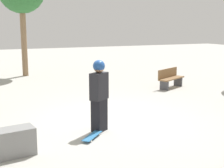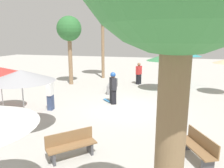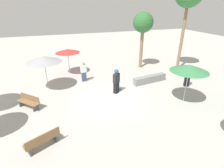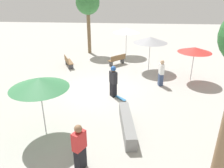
{
  "view_description": "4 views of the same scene",
  "coord_description": "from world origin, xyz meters",
  "px_view_note": "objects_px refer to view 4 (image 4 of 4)",
  "views": [
    {
      "loc": [
        8.04,
        -3.54,
        2.72
      ],
      "look_at": [
        0.36,
        -0.06,
        1.14
      ],
      "focal_mm": 50.0,
      "sensor_mm": 36.0,
      "label": 1
    },
    {
      "loc": [
        -2.28,
        11.25,
        3.85
      ],
      "look_at": [
        0.66,
        -0.01,
        1.31
      ],
      "focal_mm": 35.0,
      "sensor_mm": 36.0,
      "label": 2
    },
    {
      "loc": [
        -10.12,
        3.44,
        6.06
      ],
      "look_at": [
        0.48,
        -0.17,
        0.9
      ],
      "focal_mm": 28.0,
      "sensor_mm": 36.0,
      "label": 3
    },
    {
      "loc": [
        1.64,
        -12.19,
        5.81
      ],
      "look_at": [
        0.71,
        -0.94,
        0.92
      ],
      "focal_mm": 35.0,
      "sensor_mm": 36.0,
      "label": 4
    }
  ],
  "objects_px": {
    "bench_near": "(68,62)",
    "shade_umbrella_white": "(126,30)",
    "bench_far": "(117,60)",
    "bystander_far": "(161,73)",
    "bystander_watching": "(80,147)",
    "palm_tree_center_right": "(88,4)",
    "shade_umbrella_green": "(39,83)",
    "concrete_ledge": "(127,124)",
    "shade_umbrella_grey": "(150,40)",
    "shade_umbrella_red": "(195,50)",
    "skater_main": "(113,80)",
    "skateboard": "(121,98)"
  },
  "relations": [
    {
      "from": "bench_far",
      "to": "shade_umbrella_green",
      "type": "xyz_separation_m",
      "value": [
        -2.53,
        -9.84,
        1.98
      ]
    },
    {
      "from": "bench_near",
      "to": "bench_far",
      "type": "height_order",
      "value": "same"
    },
    {
      "from": "bystander_watching",
      "to": "bystander_far",
      "type": "height_order",
      "value": "bystander_watching"
    },
    {
      "from": "concrete_ledge",
      "to": "bystander_watching",
      "type": "relative_size",
      "value": 1.72
    },
    {
      "from": "bench_far",
      "to": "shade_umbrella_grey",
      "type": "xyz_separation_m",
      "value": [
        2.53,
        -1.15,
        1.96
      ]
    },
    {
      "from": "shade_umbrella_red",
      "to": "shade_umbrella_grey",
      "type": "relative_size",
      "value": 0.91
    },
    {
      "from": "bench_near",
      "to": "bystander_far",
      "type": "xyz_separation_m",
      "value": [
        7.04,
        -3.2,
        0.44
      ]
    },
    {
      "from": "concrete_ledge",
      "to": "shade_umbrella_green",
      "type": "height_order",
      "value": "shade_umbrella_green"
    },
    {
      "from": "shade_umbrella_green",
      "to": "shade_umbrella_grey",
      "type": "bearing_deg",
      "value": 59.74
    },
    {
      "from": "bench_near",
      "to": "shade_umbrella_white",
      "type": "distance_m",
      "value": 6.23
    },
    {
      "from": "palm_tree_center_right",
      "to": "bystander_far",
      "type": "bearing_deg",
      "value": -51.45
    },
    {
      "from": "bench_far",
      "to": "shade_umbrella_grey",
      "type": "relative_size",
      "value": 0.56
    },
    {
      "from": "skateboard",
      "to": "skater_main",
      "type": "bearing_deg",
      "value": -174.18
    },
    {
      "from": "concrete_ledge",
      "to": "bystander_far",
      "type": "bearing_deg",
      "value": 67.99
    },
    {
      "from": "palm_tree_center_right",
      "to": "shade_umbrella_green",
      "type": "bearing_deg",
      "value": -88.15
    },
    {
      "from": "palm_tree_center_right",
      "to": "shade_umbrella_white",
      "type": "bearing_deg",
      "value": -10.94
    },
    {
      "from": "skateboard",
      "to": "shade_umbrella_white",
      "type": "relative_size",
      "value": 0.27
    },
    {
      "from": "shade_umbrella_white",
      "to": "shade_umbrella_red",
      "type": "xyz_separation_m",
      "value": [
        4.61,
        -5.94,
        -0.21
      ]
    },
    {
      "from": "shade_umbrella_grey",
      "to": "palm_tree_center_right",
      "type": "distance_m",
      "value": 7.56
    },
    {
      "from": "bench_far",
      "to": "bystander_far",
      "type": "height_order",
      "value": "bystander_far"
    },
    {
      "from": "bench_near",
      "to": "palm_tree_center_right",
      "type": "bearing_deg",
      "value": 141.51
    },
    {
      "from": "concrete_ledge",
      "to": "shade_umbrella_green",
      "type": "distance_m",
      "value": 4.16
    },
    {
      "from": "bench_far",
      "to": "palm_tree_center_right",
      "type": "xyz_separation_m",
      "value": [
        -2.96,
        3.52,
        4.2
      ]
    },
    {
      "from": "shade_umbrella_white",
      "to": "shade_umbrella_red",
      "type": "height_order",
      "value": "shade_umbrella_white"
    },
    {
      "from": "shade_umbrella_green",
      "to": "bystander_watching",
      "type": "xyz_separation_m",
      "value": [
        1.96,
        -1.86,
        -1.52
      ]
    },
    {
      "from": "shade_umbrella_white",
      "to": "shade_umbrella_green",
      "type": "height_order",
      "value": "same"
    },
    {
      "from": "shade_umbrella_white",
      "to": "shade_umbrella_red",
      "type": "bearing_deg",
      "value": -52.14
    },
    {
      "from": "bystander_watching",
      "to": "shade_umbrella_red",
      "type": "bearing_deg",
      "value": 175.3
    },
    {
      "from": "palm_tree_center_right",
      "to": "bystander_far",
      "type": "height_order",
      "value": "palm_tree_center_right"
    },
    {
      "from": "skateboard",
      "to": "shade_umbrella_grey",
      "type": "height_order",
      "value": "shade_umbrella_grey"
    },
    {
      "from": "skateboard",
      "to": "shade_umbrella_white",
      "type": "distance_m",
      "value": 9.43
    },
    {
      "from": "skater_main",
      "to": "shade_umbrella_white",
      "type": "bearing_deg",
      "value": 142.22
    },
    {
      "from": "shade_umbrella_grey",
      "to": "shade_umbrella_white",
      "type": "bearing_deg",
      "value": 115.17
    },
    {
      "from": "bystander_watching",
      "to": "bystander_far",
      "type": "distance_m",
      "value": 8.45
    },
    {
      "from": "bystander_watching",
      "to": "bench_near",
      "type": "bearing_deg",
      "value": -133.13
    },
    {
      "from": "shade_umbrella_white",
      "to": "bystander_far",
      "type": "bearing_deg",
      "value": -70.59
    },
    {
      "from": "shade_umbrella_red",
      "to": "palm_tree_center_right",
      "type": "xyz_separation_m",
      "value": [
        -8.25,
        6.64,
        2.44
      ]
    },
    {
      "from": "skateboard",
      "to": "shade_umbrella_grey",
      "type": "xyz_separation_m",
      "value": [
        1.95,
        5.16,
        2.33
      ]
    },
    {
      "from": "concrete_ledge",
      "to": "bench_far",
      "type": "bearing_deg",
      "value": 96.21
    },
    {
      "from": "shade_umbrella_green",
      "to": "shade_umbrella_white",
      "type": "bearing_deg",
      "value": 75.81
    },
    {
      "from": "bench_near",
      "to": "bench_far",
      "type": "bearing_deg",
      "value": 76.64
    },
    {
      "from": "bystander_watching",
      "to": "palm_tree_center_right",
      "type": "bearing_deg",
      "value": -141.47
    },
    {
      "from": "shade_umbrella_red",
      "to": "bench_far",
      "type": "bearing_deg",
      "value": 149.45
    },
    {
      "from": "shade_umbrella_red",
      "to": "bystander_far",
      "type": "relative_size",
      "value": 1.36
    },
    {
      "from": "bench_far",
      "to": "bystander_far",
      "type": "xyz_separation_m",
      "value": [
        3.1,
        -4.09,
        0.44
      ]
    },
    {
      "from": "concrete_ledge",
      "to": "bench_near",
      "type": "xyz_separation_m",
      "value": [
        -4.94,
        8.38,
        0.13
      ]
    },
    {
      "from": "skater_main",
      "to": "skateboard",
      "type": "distance_m",
      "value": 1.12
    },
    {
      "from": "shade_umbrella_green",
      "to": "concrete_ledge",
      "type": "bearing_deg",
      "value": 9.13
    },
    {
      "from": "bench_near",
      "to": "shade_umbrella_green",
      "type": "relative_size",
      "value": 0.62
    },
    {
      "from": "bystander_watching",
      "to": "bystander_far",
      "type": "relative_size",
      "value": 1.02
    }
  ]
}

